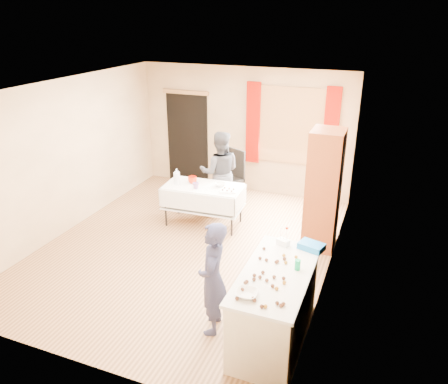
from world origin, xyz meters
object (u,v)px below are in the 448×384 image
at_px(counter, 275,306).
at_px(cabinet, 323,190).
at_px(girl, 213,279).
at_px(woman, 220,172).
at_px(chair, 230,187).
at_px(party_table, 203,201).

bearing_deg(counter, cabinet, 87.65).
xyz_separation_m(girl, woman, (-1.20, 3.20, 0.08)).
relative_size(cabinet, chair, 1.81).
height_order(cabinet, girl, cabinet).
height_order(counter, woman, woman).
height_order(chair, girl, girl).
bearing_deg(girl, chair, -175.86).
relative_size(counter, woman, 1.00).
bearing_deg(party_table, woman, 80.76).
xyz_separation_m(counter, chair, (-1.89, 3.54, -0.13)).
xyz_separation_m(cabinet, woman, (-2.03, 0.65, -0.19)).
relative_size(cabinet, counter, 1.24).
distance_m(counter, chair, 4.01).
distance_m(cabinet, chair, 2.37).
distance_m(party_table, chair, 1.11).
relative_size(party_table, woman, 0.91).
xyz_separation_m(party_table, chair, (0.10, 1.09, -0.12)).
bearing_deg(counter, girl, -171.42).
bearing_deg(chair, girl, -48.35).
bearing_deg(girl, woman, -172.98).
height_order(party_table, chair, chair).
relative_size(counter, party_table, 1.09).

